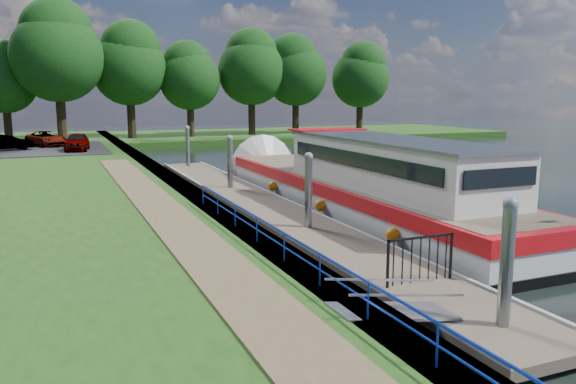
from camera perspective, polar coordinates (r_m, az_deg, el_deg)
name	(u,v)px	position (r m, az deg, el deg)	size (l,w,h in m)	color
ground	(483,334)	(12.48, 19.21, -13.50)	(160.00, 160.00, 0.00)	black
bank_edge	(190,200)	(24.40, -9.88, -0.81)	(1.10, 90.00, 0.78)	#473D2D
far_bank	(242,136)	(63.74, -4.67, 5.71)	(60.00, 18.00, 0.60)	#1E4413
footpath	(183,230)	(17.24, -10.62, -3.86)	(1.60, 40.00, 0.05)	brown
carpark	(7,150)	(46.67, -26.68, 3.83)	(14.00, 12.00, 0.06)	black
blue_fence	(301,250)	(12.98, 1.30, -5.89)	(0.04, 18.04, 0.72)	#0C2DBF
pontoon	(262,209)	(23.27, -2.61, -1.71)	(2.50, 30.00, 0.56)	brown
mooring_piles	(262,183)	(23.07, -2.63, 0.96)	(0.30, 27.30, 3.55)	gray
gangway	(394,310)	(11.54, 10.69, -11.71)	(2.58, 1.00, 0.92)	#A5A8AD
gate_panel	(421,253)	(13.70, 13.31, -6.02)	(1.85, 0.05, 1.15)	black
barge	(351,185)	(23.70, 6.40, 0.68)	(4.36, 21.15, 4.78)	black
horizon_trees	(117,62)	(57.50, -17.00, 12.51)	(54.38, 10.03, 12.87)	#332316
car_a	(77,142)	(43.90, -20.63, 4.82)	(1.53, 3.80, 1.30)	#999999
car_b	(7,143)	(45.94, -26.66, 4.51)	(1.21, 3.47, 1.14)	#999999
car_d	(46,139)	(48.72, -23.35, 5.00)	(1.93, 4.18, 1.16)	#999999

